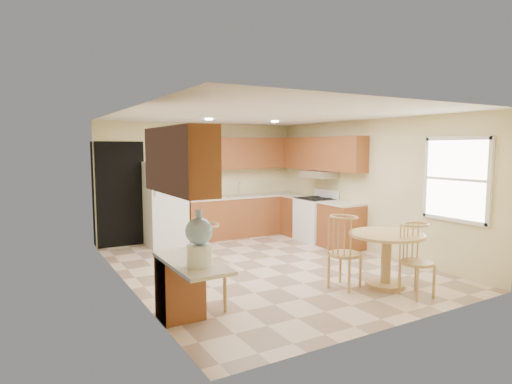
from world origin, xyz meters
TOP-DOWN VIEW (x-y plane):
  - floor at (0.00, 0.00)m, footprint 5.50×5.50m
  - ceiling at (0.00, 0.00)m, footprint 4.50×5.50m
  - wall_back at (0.00, 2.75)m, footprint 4.50×0.02m
  - wall_front at (0.00, -2.75)m, footprint 4.50×0.02m
  - wall_left at (-2.25, 0.00)m, footprint 0.02×5.50m
  - wall_right at (2.25, 0.00)m, footprint 0.02×5.50m
  - doorway at (-1.75, 2.73)m, footprint 0.90×0.02m
  - base_cab_back at (0.88, 2.45)m, footprint 2.75×0.60m
  - counter_back at (0.88, 2.45)m, footprint 2.75×0.63m
  - base_cab_right_a at (1.95, 1.85)m, footprint 0.60×0.59m
  - counter_right_a at (1.95, 1.85)m, footprint 0.63×0.59m
  - base_cab_right_b at (1.95, 0.40)m, footprint 0.60×0.80m
  - counter_right_b at (1.95, 0.40)m, footprint 0.63×0.80m
  - upper_cab_back at (0.88, 2.58)m, footprint 2.75×0.33m
  - upper_cab_right at (2.08, 1.21)m, footprint 0.33×2.42m
  - upper_cab_left at (-2.08, -1.60)m, footprint 0.33×1.40m
  - sink at (0.85, 2.45)m, footprint 0.78×0.44m
  - range_hood at (2.00, 1.18)m, footprint 0.50×0.76m
  - desk_pedestal at (-2.00, -1.32)m, footprint 0.48×0.42m
  - desk_top at (-2.00, -1.70)m, footprint 0.50×1.20m
  - window at (2.23, -1.85)m, footprint 0.06×1.12m
  - can_light_a at (-0.50, 1.20)m, footprint 0.14×0.14m
  - can_light_b at (0.90, 1.20)m, footprint 0.14×0.14m
  - refrigerator at (-0.95, 2.40)m, footprint 0.75×0.73m
  - stove at (1.92, 1.18)m, footprint 0.65×0.76m
  - dining_table at (0.94, -1.71)m, footprint 1.05×1.05m
  - chair_table_a at (0.39, -1.55)m, footprint 0.45×0.59m
  - chair_table_b at (0.99, -2.29)m, footprint 0.43×0.43m
  - chair_desk at (-1.55, -1.30)m, footprint 0.46×0.59m
  - water_crock at (-2.00, -1.92)m, footprint 0.28×0.28m

SIDE VIEW (x-z plane):
  - floor at x=0.00m, z-range 0.00..0.00m
  - desk_pedestal at x=-2.00m, z-range 0.00..0.72m
  - base_cab_back at x=0.88m, z-range 0.00..0.87m
  - base_cab_right_a at x=1.95m, z-range 0.00..0.87m
  - base_cab_right_b at x=1.95m, z-range 0.00..0.87m
  - stove at x=1.92m, z-range -0.08..1.01m
  - dining_table at x=0.94m, z-range 0.12..0.89m
  - chair_table_b at x=0.99m, z-range 0.11..1.07m
  - chair_table_a at x=0.39m, z-range 0.11..1.14m
  - chair_desk at x=-1.55m, z-range 0.11..1.15m
  - desk_top at x=-2.00m, z-range 0.73..0.77m
  - refrigerator at x=-0.95m, z-range 0.00..1.70m
  - counter_back at x=0.88m, z-range 0.87..0.91m
  - counter_right_a at x=1.95m, z-range 0.87..0.91m
  - counter_right_b at x=1.95m, z-range 0.87..0.91m
  - sink at x=0.85m, z-range 0.91..0.92m
  - water_crock at x=-2.00m, z-range 0.74..1.33m
  - doorway at x=-1.75m, z-range 0.00..2.10m
  - wall_back at x=0.00m, z-range 0.00..2.50m
  - wall_front at x=0.00m, z-range 0.00..2.50m
  - wall_left at x=-2.25m, z-range 0.00..2.50m
  - wall_right at x=2.25m, z-range 0.00..2.50m
  - range_hood at x=2.00m, z-range 1.35..1.49m
  - window at x=2.23m, z-range 0.85..2.15m
  - upper_cab_back at x=0.88m, z-range 1.50..2.20m
  - upper_cab_right at x=2.08m, z-range 1.50..2.20m
  - upper_cab_left at x=-2.08m, z-range 1.50..2.20m
  - can_light_a at x=-0.50m, z-range 2.48..2.49m
  - can_light_b at x=0.90m, z-range 2.48..2.49m
  - ceiling at x=0.00m, z-range 2.49..2.51m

